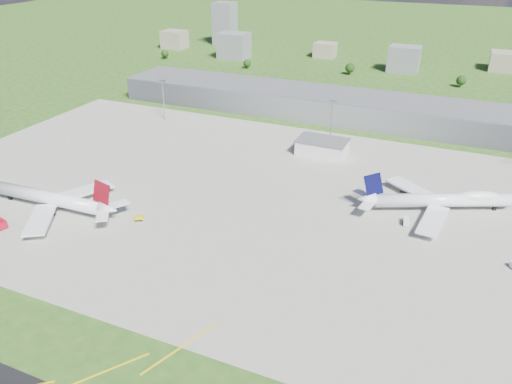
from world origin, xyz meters
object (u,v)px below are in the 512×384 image
at_px(van_white_near, 406,222).
at_px(airliner_blue_quad, 442,200).
at_px(airliner_red_twin, 52,199).
at_px(tug_yellow, 139,218).

bearing_deg(van_white_near, airliner_blue_quad, -46.82).
distance_m(airliner_red_twin, tug_yellow, 40.08).
relative_size(airliner_red_twin, tug_yellow, 15.28).
relative_size(airliner_red_twin, airliner_blue_quad, 1.04).
bearing_deg(tug_yellow, airliner_blue_quad, -3.73).
relative_size(airliner_red_twin, van_white_near, 12.43).
height_order(airliner_blue_quad, tug_yellow, airliner_blue_quad).
height_order(airliner_red_twin, van_white_near, airliner_red_twin).
bearing_deg(airliner_red_twin, tug_yellow, -172.26).
xyz_separation_m(airliner_red_twin, tug_yellow, (39.28, 6.88, -4.03)).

